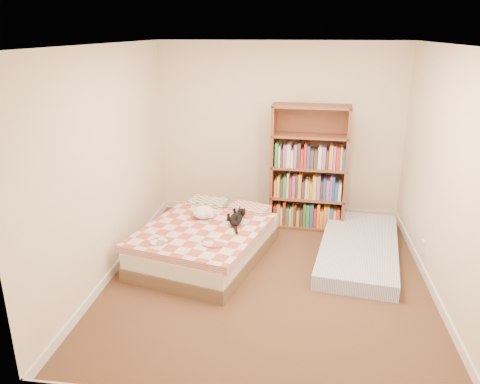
# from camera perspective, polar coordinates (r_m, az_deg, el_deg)

# --- Properties ---
(room) EXTENTS (3.51, 4.01, 2.51)m
(room) POSITION_cam_1_polar(r_m,az_deg,el_deg) (4.88, 3.68, 2.03)
(room) COLOR #4F3021
(room) RESTS_ON ground
(bed) EXTENTS (1.67, 2.06, 0.48)m
(bed) POSITION_cam_1_polar(r_m,az_deg,el_deg) (5.71, -4.07, -5.88)
(bed) COLOR brown
(bed) RESTS_ON room
(bookshelf) EXTENTS (1.05, 0.41, 1.71)m
(bookshelf) POSITION_cam_1_polar(r_m,az_deg,el_deg) (6.53, 8.28, 0.90)
(bookshelf) COLOR brown
(bookshelf) RESTS_ON room
(floor_mattress) EXTENTS (1.19, 2.11, 0.18)m
(floor_mattress) POSITION_cam_1_polar(r_m,az_deg,el_deg) (5.96, 14.29, -6.70)
(floor_mattress) COLOR #7A8DCB
(floor_mattress) RESTS_ON room
(black_cat) EXTENTS (0.24, 0.58, 0.13)m
(black_cat) POSITION_cam_1_polar(r_m,az_deg,el_deg) (5.63, -0.45, -3.19)
(black_cat) COLOR black
(black_cat) RESTS_ON bed
(white_dog) EXTENTS (0.30, 0.31, 0.14)m
(white_dog) POSITION_cam_1_polar(r_m,az_deg,el_deg) (5.79, -4.42, -2.47)
(white_dog) COLOR white
(white_dog) RESTS_ON bed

